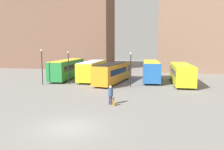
{
  "coord_description": "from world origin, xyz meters",
  "views": [
    {
      "loc": [
        5.81,
        -13.44,
        5.49
      ],
      "look_at": [
        0.08,
        14.37,
        1.84
      ],
      "focal_mm": 35.0,
      "sensor_mm": 36.0,
      "label": 1
    }
  ],
  "objects_px": {
    "lamp_post_1": "(69,65)",
    "suitcase": "(114,103)",
    "bus_3": "(151,70)",
    "lamp_post_0": "(42,64)",
    "bus_1": "(92,70)",
    "bus_0": "(68,68)",
    "traveler": "(111,93)",
    "lamp_post_2": "(131,66)",
    "bus_4": "(181,73)",
    "bus_2": "(114,72)"
  },
  "relations": [
    {
      "from": "bus_0",
      "to": "bus_2",
      "type": "xyz_separation_m",
      "value": [
        8.8,
        -2.78,
        -0.13
      ]
    },
    {
      "from": "bus_0",
      "to": "bus_2",
      "type": "distance_m",
      "value": 9.23
    },
    {
      "from": "lamp_post_2",
      "to": "suitcase",
      "type": "bearing_deg",
      "value": -92.39
    },
    {
      "from": "bus_3",
      "to": "bus_4",
      "type": "xyz_separation_m",
      "value": [
        4.54,
        -1.98,
        -0.13
      ]
    },
    {
      "from": "lamp_post_0",
      "to": "lamp_post_2",
      "type": "height_order",
      "value": "lamp_post_0"
    },
    {
      "from": "traveler",
      "to": "suitcase",
      "type": "height_order",
      "value": "traveler"
    },
    {
      "from": "bus_3",
      "to": "lamp_post_1",
      "type": "bearing_deg",
      "value": 111.82
    },
    {
      "from": "lamp_post_2",
      "to": "bus_3",
      "type": "bearing_deg",
      "value": 66.91
    },
    {
      "from": "bus_2",
      "to": "lamp_post_1",
      "type": "distance_m",
      "value": 6.99
    },
    {
      "from": "suitcase",
      "to": "lamp_post_0",
      "type": "relative_size",
      "value": 0.16
    },
    {
      "from": "bus_0",
      "to": "lamp_post_2",
      "type": "relative_size",
      "value": 2.54
    },
    {
      "from": "bus_4",
      "to": "lamp_post_2",
      "type": "distance_m",
      "value": 8.29
    },
    {
      "from": "bus_1",
      "to": "lamp_post_0",
      "type": "xyz_separation_m",
      "value": [
        -5.72,
        -6.19,
        1.36
      ]
    },
    {
      "from": "traveler",
      "to": "suitcase",
      "type": "bearing_deg",
      "value": -151.06
    },
    {
      "from": "bus_3",
      "to": "bus_4",
      "type": "bearing_deg",
      "value": -117.19
    },
    {
      "from": "bus_4",
      "to": "lamp_post_0",
      "type": "bearing_deg",
      "value": 102.45
    },
    {
      "from": "traveler",
      "to": "lamp_post_1",
      "type": "xyz_separation_m",
      "value": [
        -8.44,
        10.0,
        1.83
      ]
    },
    {
      "from": "bus_1",
      "to": "lamp_post_0",
      "type": "relative_size",
      "value": 1.99
    },
    {
      "from": "traveler",
      "to": "lamp_post_2",
      "type": "xyz_separation_m",
      "value": [
        0.78,
        9.56,
        1.77
      ]
    },
    {
      "from": "bus_1",
      "to": "bus_4",
      "type": "relative_size",
      "value": 1.03
    },
    {
      "from": "bus_1",
      "to": "bus_3",
      "type": "bearing_deg",
      "value": -87.66
    },
    {
      "from": "bus_0",
      "to": "lamp_post_2",
      "type": "bearing_deg",
      "value": -120.72
    },
    {
      "from": "bus_4",
      "to": "suitcase",
      "type": "xyz_separation_m",
      "value": [
        -7.53,
        -14.0,
        -1.34
      ]
    },
    {
      "from": "bus_4",
      "to": "lamp_post_1",
      "type": "bearing_deg",
      "value": 101.12
    },
    {
      "from": "bus_2",
      "to": "traveler",
      "type": "height_order",
      "value": "bus_2"
    },
    {
      "from": "bus_3",
      "to": "traveler",
      "type": "xyz_separation_m",
      "value": [
        -3.36,
        -15.62,
        -0.66
      ]
    },
    {
      "from": "lamp_post_0",
      "to": "bus_1",
      "type": "bearing_deg",
      "value": 47.28
    },
    {
      "from": "bus_0",
      "to": "bus_1",
      "type": "xyz_separation_m",
      "value": [
        4.74,
        -0.76,
        -0.08
      ]
    },
    {
      "from": "lamp_post_1",
      "to": "suitcase",
      "type": "bearing_deg",
      "value": -49.63
    },
    {
      "from": "bus_0",
      "to": "lamp_post_0",
      "type": "bearing_deg",
      "value": 168.66
    },
    {
      "from": "bus_3",
      "to": "suitcase",
      "type": "bearing_deg",
      "value": 165.77
    },
    {
      "from": "bus_2",
      "to": "lamp_post_1",
      "type": "relative_size",
      "value": 2.33
    },
    {
      "from": "bus_2",
      "to": "lamp_post_2",
      "type": "distance_m",
      "value": 4.64
    },
    {
      "from": "traveler",
      "to": "bus_0",
      "type": "bearing_deg",
      "value": 18.61
    },
    {
      "from": "bus_3",
      "to": "suitcase",
      "type": "distance_m",
      "value": 16.32
    },
    {
      "from": "lamp_post_0",
      "to": "bus_3",
      "type": "bearing_deg",
      "value": 24.19
    },
    {
      "from": "lamp_post_1",
      "to": "bus_3",
      "type": "bearing_deg",
      "value": 25.44
    },
    {
      "from": "suitcase",
      "to": "lamp_post_0",
      "type": "distance_m",
      "value": 15.58
    },
    {
      "from": "lamp_post_0",
      "to": "bus_4",
      "type": "bearing_deg",
      "value": 13.88
    },
    {
      "from": "bus_2",
      "to": "bus_4",
      "type": "xyz_separation_m",
      "value": [
        10.11,
        0.74,
        -0.02
      ]
    },
    {
      "from": "bus_4",
      "to": "suitcase",
      "type": "relative_size",
      "value": 12.29
    },
    {
      "from": "bus_4",
      "to": "suitcase",
      "type": "bearing_deg",
      "value": 150.29
    },
    {
      "from": "bus_4",
      "to": "bus_0",
      "type": "bearing_deg",
      "value": 82.43
    },
    {
      "from": "bus_0",
      "to": "bus_2",
      "type": "height_order",
      "value": "bus_0"
    },
    {
      "from": "bus_2",
      "to": "bus_4",
      "type": "bearing_deg",
      "value": -76.54
    },
    {
      "from": "bus_1",
      "to": "bus_0",
      "type": "bearing_deg",
      "value": 79.06
    },
    {
      "from": "bus_1",
      "to": "lamp_post_1",
      "type": "distance_m",
      "value": 5.51
    },
    {
      "from": "lamp_post_1",
      "to": "traveler",
      "type": "bearing_deg",
      "value": -49.83
    },
    {
      "from": "bus_1",
      "to": "lamp_post_2",
      "type": "distance_m",
      "value": 8.93
    },
    {
      "from": "bus_0",
      "to": "bus_1",
      "type": "bearing_deg",
      "value": -102.42
    }
  ]
}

